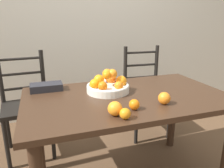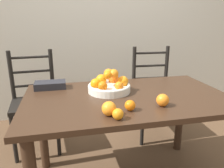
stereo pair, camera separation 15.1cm
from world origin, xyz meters
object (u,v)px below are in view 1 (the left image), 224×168
(fruit_bowl, at_px, (108,85))
(chair_left, at_px, (26,107))
(orange_loose_0, at_px, (164,98))
(orange_loose_2, at_px, (115,109))
(chair_right, at_px, (145,93))
(book_stack, at_px, (46,87))
(orange_loose_3, at_px, (125,114))
(orange_loose_1, at_px, (134,105))

(fruit_bowl, bearing_deg, chair_left, 137.04)
(orange_loose_0, height_order, orange_loose_2, orange_loose_2)
(chair_left, relative_size, chair_right, 1.00)
(orange_loose_0, relative_size, book_stack, 0.33)
(chair_right, bearing_deg, orange_loose_3, -120.24)
(chair_right, bearing_deg, orange_loose_2, -123.23)
(fruit_bowl, xyz_separation_m, chair_left, (-0.62, 0.58, -0.32))
(chair_right, bearing_deg, book_stack, -156.75)
(orange_loose_3, relative_size, chair_right, 0.06)
(orange_loose_1, xyz_separation_m, orange_loose_3, (-0.10, -0.10, -0.00))
(orange_loose_1, distance_m, chair_left, 1.20)
(fruit_bowl, relative_size, chair_right, 0.32)
(orange_loose_0, bearing_deg, book_stack, 142.89)
(orange_loose_1, height_order, chair_right, chair_right)
(fruit_bowl, bearing_deg, chair_right, 43.21)
(book_stack, bearing_deg, orange_loose_1, -48.82)
(orange_loose_1, height_order, book_stack, orange_loose_1)
(orange_loose_1, bearing_deg, orange_loose_2, -163.69)
(orange_loose_1, bearing_deg, chair_right, 59.01)
(orange_loose_1, height_order, chair_left, chair_left)
(chair_right, relative_size, book_stack, 4.13)
(orange_loose_2, bearing_deg, chair_right, 54.49)
(orange_loose_0, bearing_deg, orange_loose_2, -170.23)
(orange_loose_3, bearing_deg, book_stack, 120.38)
(orange_loose_1, bearing_deg, book_stack, 131.18)
(orange_loose_0, relative_size, orange_loose_3, 1.26)
(fruit_bowl, bearing_deg, orange_loose_3, -96.40)
(orange_loose_0, bearing_deg, orange_loose_1, -174.46)
(chair_left, bearing_deg, book_stack, -69.78)
(orange_loose_3, bearing_deg, chair_left, 118.48)
(orange_loose_1, relative_size, orange_loose_2, 0.78)
(chair_left, bearing_deg, chair_right, -5.04)
(fruit_bowl, distance_m, orange_loose_0, 0.44)
(orange_loose_2, relative_size, chair_right, 0.09)
(orange_loose_2, distance_m, orange_loose_3, 0.07)
(orange_loose_2, height_order, book_stack, orange_loose_2)
(orange_loose_0, height_order, orange_loose_3, orange_loose_0)
(fruit_bowl, distance_m, orange_loose_1, 0.37)
(fruit_bowl, height_order, orange_loose_1, fruit_bowl)
(chair_left, bearing_deg, orange_loose_0, -51.40)
(orange_loose_1, relative_size, orange_loose_3, 1.03)
(orange_loose_2, xyz_separation_m, chair_left, (-0.53, 0.99, -0.31))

